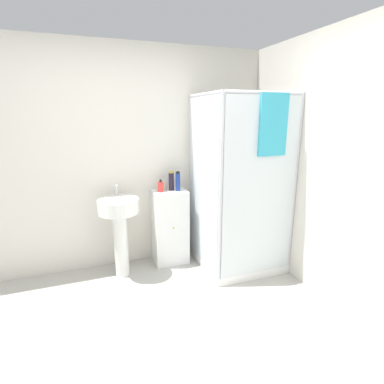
{
  "coord_description": "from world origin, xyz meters",
  "views": [
    {
      "loc": [
        -0.41,
        -1.74,
        1.76
      ],
      "look_at": [
        0.62,
        1.14,
        0.96
      ],
      "focal_mm": 28.0,
      "sensor_mm": 36.0,
      "label": 1
    }
  ],
  "objects_px": {
    "soap_dispenser": "(161,187)",
    "shampoo_bottle_tall_black": "(171,181)",
    "lotion_bottle_white": "(165,185)",
    "sink": "(119,221)",
    "shampoo_bottle_blue": "(178,181)"
  },
  "relations": [
    {
      "from": "sink",
      "to": "soap_dispenser",
      "type": "distance_m",
      "value": 0.59
    },
    {
      "from": "soap_dispenser",
      "to": "shampoo_bottle_tall_black",
      "type": "bearing_deg",
      "value": 16.86
    },
    {
      "from": "sink",
      "to": "soap_dispenser",
      "type": "relative_size",
      "value": 6.89
    },
    {
      "from": "soap_dispenser",
      "to": "shampoo_bottle_tall_black",
      "type": "distance_m",
      "value": 0.15
    },
    {
      "from": "shampoo_bottle_tall_black",
      "to": "shampoo_bottle_blue",
      "type": "height_order",
      "value": "shampoo_bottle_blue"
    },
    {
      "from": "soap_dispenser",
      "to": "lotion_bottle_white",
      "type": "distance_m",
      "value": 0.11
    },
    {
      "from": "shampoo_bottle_tall_black",
      "to": "lotion_bottle_white",
      "type": "bearing_deg",
      "value": 145.05
    },
    {
      "from": "shampoo_bottle_tall_black",
      "to": "lotion_bottle_white",
      "type": "relative_size",
      "value": 1.6
    },
    {
      "from": "lotion_bottle_white",
      "to": "shampoo_bottle_blue",
      "type": "bearing_deg",
      "value": -39.46
    },
    {
      "from": "lotion_bottle_white",
      "to": "shampoo_bottle_tall_black",
      "type": "bearing_deg",
      "value": -34.95
    },
    {
      "from": "soap_dispenser",
      "to": "lotion_bottle_white",
      "type": "xyz_separation_m",
      "value": [
        0.07,
        0.09,
        -0.0
      ]
    },
    {
      "from": "soap_dispenser",
      "to": "shampoo_bottle_blue",
      "type": "xyz_separation_m",
      "value": [
        0.2,
        -0.02,
        0.05
      ]
    },
    {
      "from": "soap_dispenser",
      "to": "shampoo_bottle_blue",
      "type": "bearing_deg",
      "value": -4.75
    },
    {
      "from": "sink",
      "to": "soap_dispenser",
      "type": "xyz_separation_m",
      "value": [
        0.49,
        0.12,
        0.31
      ]
    },
    {
      "from": "soap_dispenser",
      "to": "shampoo_bottle_blue",
      "type": "distance_m",
      "value": 0.21
    }
  ]
}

